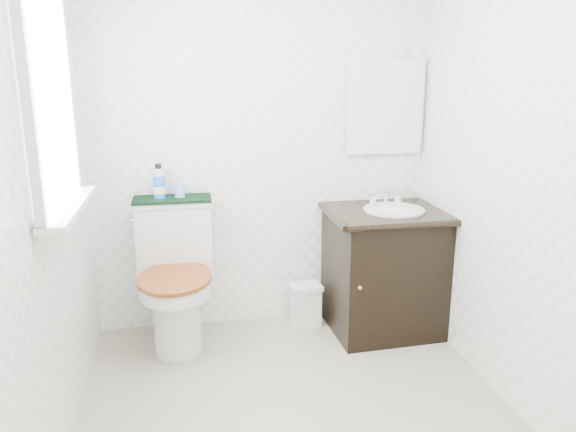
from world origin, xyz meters
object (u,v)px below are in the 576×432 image
object	(u,v)px
trash_bin	(306,304)
cup	(180,190)
mouthwash_bottle	(159,182)
toilet	(176,284)
vanity	(385,267)

from	to	relation	value
trash_bin	cup	world-z (taller)	cup
trash_bin	cup	bearing A→B (deg)	175.11
mouthwash_bottle	cup	xyz separation A→B (m)	(0.12, 0.01, -0.06)
cup	trash_bin	bearing A→B (deg)	-4.89
toilet	trash_bin	bearing A→B (deg)	5.20
vanity	mouthwash_bottle	bearing A→B (deg)	172.27
mouthwash_bottle	vanity	bearing A→B (deg)	-7.73
vanity	cup	xyz separation A→B (m)	(-1.30, 0.20, 0.52)
trash_bin	cup	size ratio (longest dim) A/B	3.60
toilet	mouthwash_bottle	size ratio (longest dim) A/B	4.21
trash_bin	vanity	bearing A→B (deg)	-15.19
cup	mouthwash_bottle	bearing A→B (deg)	-174.49
toilet	cup	world-z (taller)	cup
mouthwash_bottle	cup	world-z (taller)	mouthwash_bottle
toilet	trash_bin	size ratio (longest dim) A/B	3.07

